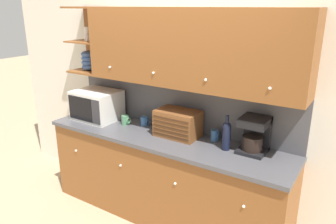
% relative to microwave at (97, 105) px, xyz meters
% --- Properties ---
extents(ground_plane, '(24.00, 24.00, 0.00)m').
position_rel_microwave_xyz_m(ground_plane, '(0.95, 0.26, -1.12)').
color(ground_plane, tan).
extents(wall_back, '(5.04, 0.06, 2.60)m').
position_rel_microwave_xyz_m(wall_back, '(0.95, 0.29, 0.18)').
color(wall_back, silver).
rests_on(wall_back, ground_plane).
extents(counter_unit, '(2.66, 0.62, 0.95)m').
position_rel_microwave_xyz_m(counter_unit, '(0.95, -0.03, -0.64)').
color(counter_unit, brown).
rests_on(counter_unit, ground_plane).
extents(backsplash_panel, '(2.64, 0.01, 0.53)m').
position_rel_microwave_xyz_m(backsplash_panel, '(0.95, 0.26, 0.09)').
color(backsplash_panel, '#4C4C51').
rests_on(backsplash_panel, counter_unit).
extents(upper_cabinets, '(2.64, 0.37, 0.73)m').
position_rel_microwave_xyz_m(upper_cabinets, '(1.11, 0.09, 0.72)').
color(upper_cabinets, brown).
rests_on(upper_cabinets, backsplash_panel).
extents(microwave, '(0.51, 0.41, 0.34)m').
position_rel_microwave_xyz_m(microwave, '(0.00, 0.00, 0.00)').
color(microwave, silver).
rests_on(microwave, counter_unit).
extents(mug, '(0.10, 0.08, 0.11)m').
position_rel_microwave_xyz_m(mug, '(0.40, 0.03, -0.12)').
color(mug, '#4C845B').
rests_on(mug, counter_unit).
extents(mug_blue_second, '(0.10, 0.09, 0.10)m').
position_rel_microwave_xyz_m(mug_blue_second, '(0.59, 0.13, -0.12)').
color(mug_blue_second, '#38669E').
rests_on(mug_blue_second, counter_unit).
extents(wine_glass, '(0.07, 0.07, 0.21)m').
position_rel_microwave_xyz_m(wine_glass, '(0.74, 0.20, -0.02)').
color(wine_glass, silver).
rests_on(wine_glass, counter_unit).
extents(bread_box, '(0.44, 0.28, 0.27)m').
position_rel_microwave_xyz_m(bread_box, '(1.07, 0.06, -0.03)').
color(bread_box, brown).
rests_on(bread_box, counter_unit).
extents(mug_patterned_third, '(0.09, 0.08, 0.11)m').
position_rel_microwave_xyz_m(mug_patterned_third, '(1.44, 0.16, -0.11)').
color(mug_patterned_third, '#38669E').
rests_on(mug_patterned_third, counter_unit).
extents(wine_bottle, '(0.08, 0.08, 0.33)m').
position_rel_microwave_xyz_m(wine_bottle, '(1.61, 0.02, -0.02)').
color(wine_bottle, black).
rests_on(wine_bottle, counter_unit).
extents(coffee_maker, '(0.24, 0.27, 0.33)m').
position_rel_microwave_xyz_m(coffee_maker, '(1.84, 0.13, -0.00)').
color(coffee_maker, black).
rests_on(coffee_maker, counter_unit).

